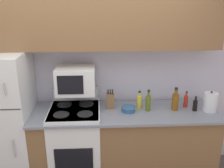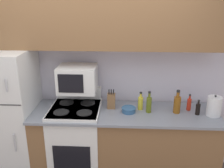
{
  "view_description": "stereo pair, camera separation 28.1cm",
  "coord_description": "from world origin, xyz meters",
  "px_view_note": "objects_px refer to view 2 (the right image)",
  "views": [
    {
      "loc": [
        0.08,
        -2.37,
        2.2
      ],
      "look_at": [
        0.22,
        0.28,
        1.27
      ],
      "focal_mm": 40.0,
      "sensor_mm": 36.0,
      "label": 1
    },
    {
      "loc": [
        0.36,
        -2.37,
        2.2
      ],
      "look_at": [
        0.22,
        0.28,
        1.27
      ],
      "focal_mm": 40.0,
      "sensor_mm": 36.0,
      "label": 2
    }
  ],
  "objects_px": {
    "refrigerator": "(6,116)",
    "bottle_whiskey": "(177,104)",
    "bowl": "(129,110)",
    "bottle_olive_oil": "(149,104)",
    "knife_block": "(111,101)",
    "kettle": "(214,106)",
    "bottle_hot_sauce": "(189,104)",
    "stove": "(77,141)",
    "microwave": "(78,79)",
    "bottle_cooking_spray": "(140,103)",
    "bottle_soy_sauce": "(198,109)"
  },
  "relations": [
    {
      "from": "bottle_whiskey",
      "to": "bottle_cooking_spray",
      "type": "height_order",
      "value": "bottle_whiskey"
    },
    {
      "from": "knife_block",
      "to": "kettle",
      "type": "bearing_deg",
      "value": -6.71
    },
    {
      "from": "bowl",
      "to": "bottle_hot_sauce",
      "type": "relative_size",
      "value": 0.86
    },
    {
      "from": "refrigerator",
      "to": "microwave",
      "type": "xyz_separation_m",
      "value": [
        0.89,
        0.1,
        0.46
      ]
    },
    {
      "from": "stove",
      "to": "bottle_cooking_spray",
      "type": "xyz_separation_m",
      "value": [
        0.78,
        0.08,
        0.51
      ]
    },
    {
      "from": "microwave",
      "to": "bottle_whiskey",
      "type": "relative_size",
      "value": 1.6
    },
    {
      "from": "bottle_soy_sauce",
      "to": "bottle_cooking_spray",
      "type": "bearing_deg",
      "value": 170.57
    },
    {
      "from": "bottle_whiskey",
      "to": "bottle_hot_sauce",
      "type": "relative_size",
      "value": 1.4
    },
    {
      "from": "microwave",
      "to": "bottle_whiskey",
      "type": "distance_m",
      "value": 1.2
    },
    {
      "from": "knife_block",
      "to": "kettle",
      "type": "distance_m",
      "value": 1.18
    },
    {
      "from": "bottle_soy_sauce",
      "to": "knife_block",
      "type": "bearing_deg",
      "value": 172.88
    },
    {
      "from": "knife_block",
      "to": "bottle_whiskey",
      "type": "xyz_separation_m",
      "value": [
        0.77,
        -0.09,
        0.01
      ]
    },
    {
      "from": "bowl",
      "to": "microwave",
      "type": "bearing_deg",
      "value": 167.72
    },
    {
      "from": "stove",
      "to": "microwave",
      "type": "bearing_deg",
      "value": 80.28
    },
    {
      "from": "bottle_olive_oil",
      "to": "bottle_cooking_spray",
      "type": "distance_m",
      "value": 0.12
    },
    {
      "from": "stove",
      "to": "bottle_olive_oil",
      "type": "height_order",
      "value": "bottle_olive_oil"
    },
    {
      "from": "stove",
      "to": "bowl",
      "type": "xyz_separation_m",
      "value": [
        0.64,
        -0.01,
        0.46
      ]
    },
    {
      "from": "bottle_whiskey",
      "to": "refrigerator",
      "type": "bearing_deg",
      "value": 179.58
    },
    {
      "from": "bottle_whiskey",
      "to": "bottle_hot_sauce",
      "type": "distance_m",
      "value": 0.18
    },
    {
      "from": "knife_block",
      "to": "bottle_hot_sauce",
      "type": "height_order",
      "value": "knife_block"
    },
    {
      "from": "microwave",
      "to": "bowl",
      "type": "bearing_deg",
      "value": -12.28
    },
    {
      "from": "bottle_hot_sauce",
      "to": "stove",
      "type": "bearing_deg",
      "value": -176.28
    },
    {
      "from": "microwave",
      "to": "bottle_hot_sauce",
      "type": "height_order",
      "value": "microwave"
    },
    {
      "from": "bottle_hot_sauce",
      "to": "knife_block",
      "type": "bearing_deg",
      "value": 179.45
    },
    {
      "from": "bowl",
      "to": "bottle_olive_oil",
      "type": "distance_m",
      "value": 0.24
    },
    {
      "from": "microwave",
      "to": "bowl",
      "type": "height_order",
      "value": "microwave"
    },
    {
      "from": "stove",
      "to": "bottle_soy_sauce",
      "type": "xyz_separation_m",
      "value": [
        1.42,
        -0.03,
        0.5
      ]
    },
    {
      "from": "knife_block",
      "to": "bottle_hot_sauce",
      "type": "bearing_deg",
      "value": -0.55
    },
    {
      "from": "knife_block",
      "to": "bottle_soy_sauce",
      "type": "bearing_deg",
      "value": -7.12
    },
    {
      "from": "knife_block",
      "to": "bottle_whiskey",
      "type": "relative_size",
      "value": 0.87
    },
    {
      "from": "microwave",
      "to": "bowl",
      "type": "distance_m",
      "value": 0.71
    },
    {
      "from": "refrigerator",
      "to": "bottle_whiskey",
      "type": "xyz_separation_m",
      "value": [
        2.06,
        -0.02,
        0.21
      ]
    },
    {
      "from": "kettle",
      "to": "bottle_whiskey",
      "type": "bearing_deg",
      "value": 172.97
    },
    {
      "from": "bottle_hot_sauce",
      "to": "bottle_whiskey",
      "type": "bearing_deg",
      "value": -153.39
    },
    {
      "from": "bowl",
      "to": "bottle_soy_sauce",
      "type": "height_order",
      "value": "bottle_soy_sauce"
    },
    {
      "from": "microwave",
      "to": "bottle_cooking_spray",
      "type": "distance_m",
      "value": 0.8
    },
    {
      "from": "bowl",
      "to": "bottle_olive_oil",
      "type": "xyz_separation_m",
      "value": [
        0.23,
        0.01,
        0.07
      ]
    },
    {
      "from": "stove",
      "to": "bottle_hot_sauce",
      "type": "xyz_separation_m",
      "value": [
        1.35,
        0.09,
        0.5
      ]
    },
    {
      "from": "knife_block",
      "to": "stove",
      "type": "bearing_deg",
      "value": -167.22
    },
    {
      "from": "bottle_whiskey",
      "to": "kettle",
      "type": "bearing_deg",
      "value": -7.03
    },
    {
      "from": "refrigerator",
      "to": "stove",
      "type": "bearing_deg",
      "value": -1.57
    },
    {
      "from": "bottle_cooking_spray",
      "to": "bowl",
      "type": "bearing_deg",
      "value": -147.34
    },
    {
      "from": "microwave",
      "to": "bottle_whiskey",
      "type": "height_order",
      "value": "microwave"
    },
    {
      "from": "microwave",
      "to": "kettle",
      "type": "relative_size",
      "value": 1.8
    },
    {
      "from": "knife_block",
      "to": "bottle_hot_sauce",
      "type": "distance_m",
      "value": 0.93
    },
    {
      "from": "bowl",
      "to": "bottle_soy_sauce",
      "type": "distance_m",
      "value": 0.79
    },
    {
      "from": "bottle_olive_oil",
      "to": "bottle_hot_sauce",
      "type": "distance_m",
      "value": 0.49
    },
    {
      "from": "bottle_hot_sauce",
      "to": "bowl",
      "type": "bearing_deg",
      "value": -172.2
    },
    {
      "from": "bottle_whiskey",
      "to": "bottle_soy_sauce",
      "type": "relative_size",
      "value": 1.56
    },
    {
      "from": "bottle_cooking_spray",
      "to": "bottle_olive_oil",
      "type": "bearing_deg",
      "value": -39.06
    }
  ]
}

